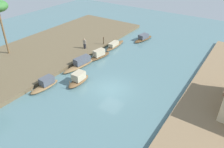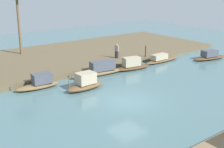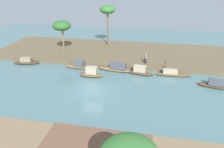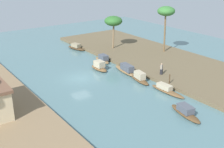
{
  "view_description": "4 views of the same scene",
  "coord_description": "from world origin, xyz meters",
  "px_view_note": "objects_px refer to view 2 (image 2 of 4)",
  "views": [
    {
      "loc": [
        16.58,
        11.33,
        14.17
      ],
      "look_at": [
        -1.8,
        -1.12,
        0.7
      ],
      "focal_mm": 34.06,
      "sensor_mm": 36.0,
      "label": 1
    },
    {
      "loc": [
        12.78,
        15.0,
        8.27
      ],
      "look_at": [
        -1.42,
        -3.77,
        0.87
      ],
      "focal_mm": 46.16,
      "sensor_mm": 36.0,
      "label": 2
    },
    {
      "loc": [
        -6.41,
        21.73,
        12.91
      ],
      "look_at": [
        -1.94,
        -2.93,
        1.1
      ],
      "focal_mm": 33.35,
      "sensor_mm": 36.0,
      "label": 3
    },
    {
      "loc": [
        -32.46,
        18.04,
        14.71
      ],
      "look_at": [
        -3.29,
        -2.95,
        1.01
      ],
      "focal_mm": 46.88,
      "sensor_mm": 36.0,
      "label": 4
    }
  ],
  "objects_px": {
    "sampan_foreground": "(210,56)",
    "person_on_near_bank": "(117,52)",
    "sampan_with_red_awning": "(39,83)",
    "sampan_with_tall_canopy": "(85,83)",
    "mooring_post": "(146,51)",
    "sampan_downstream_large": "(132,65)",
    "sampan_upstream_small": "(161,59)",
    "sampan_midstream": "(99,70)"
  },
  "relations": [
    {
      "from": "sampan_foreground",
      "to": "person_on_near_bank",
      "type": "height_order",
      "value": "person_on_near_bank"
    },
    {
      "from": "sampan_foreground",
      "to": "person_on_near_bank",
      "type": "bearing_deg",
      "value": -20.01
    },
    {
      "from": "sampan_with_red_awning",
      "to": "sampan_with_tall_canopy",
      "type": "distance_m",
      "value": 3.82
    },
    {
      "from": "sampan_with_red_awning",
      "to": "mooring_post",
      "type": "relative_size",
      "value": 3.06
    },
    {
      "from": "sampan_downstream_large",
      "to": "person_on_near_bank",
      "type": "xyz_separation_m",
      "value": [
        -0.67,
        -3.28,
        0.63
      ]
    },
    {
      "from": "sampan_with_red_awning",
      "to": "sampan_upstream_small",
      "type": "xyz_separation_m",
      "value": [
        -14.15,
        0.22,
        -0.13
      ]
    },
    {
      "from": "sampan_midstream",
      "to": "person_on_near_bank",
      "type": "height_order",
      "value": "person_on_near_bank"
    },
    {
      "from": "sampan_with_tall_canopy",
      "to": "person_on_near_bank",
      "type": "bearing_deg",
      "value": -146.37
    },
    {
      "from": "sampan_downstream_large",
      "to": "sampan_upstream_small",
      "type": "xyz_separation_m",
      "value": [
        -4.59,
        -0.31,
        -0.14
      ]
    },
    {
      "from": "sampan_upstream_small",
      "to": "person_on_near_bank",
      "type": "distance_m",
      "value": 4.98
    },
    {
      "from": "sampan_foreground",
      "to": "sampan_downstream_large",
      "type": "xyz_separation_m",
      "value": [
        9.77,
        -2.24,
        0.08
      ]
    },
    {
      "from": "sampan_with_tall_canopy",
      "to": "sampan_downstream_large",
      "type": "bearing_deg",
      "value": -165.4
    },
    {
      "from": "sampan_foreground",
      "to": "person_on_near_bank",
      "type": "xyz_separation_m",
      "value": [
        9.09,
        -5.52,
        0.71
      ]
    },
    {
      "from": "sampan_downstream_large",
      "to": "sampan_with_red_awning",
      "type": "bearing_deg",
      "value": 6.31
    },
    {
      "from": "sampan_with_red_awning",
      "to": "person_on_near_bank",
      "type": "relative_size",
      "value": 2.39
    },
    {
      "from": "sampan_with_tall_canopy",
      "to": "person_on_near_bank",
      "type": "xyz_separation_m",
      "value": [
        -7.36,
        -5.27,
        0.56
      ]
    },
    {
      "from": "person_on_near_bank",
      "to": "sampan_upstream_small",
      "type": "bearing_deg",
      "value": -150.78
    },
    {
      "from": "sampan_downstream_large",
      "to": "sampan_foreground",
      "type": "bearing_deg",
      "value": 176.61
    },
    {
      "from": "sampan_with_tall_canopy",
      "to": "person_on_near_bank",
      "type": "height_order",
      "value": "person_on_near_bank"
    },
    {
      "from": "sampan_with_tall_canopy",
      "to": "sampan_upstream_small",
      "type": "height_order",
      "value": "sampan_with_tall_canopy"
    },
    {
      "from": "sampan_foreground",
      "to": "person_on_near_bank",
      "type": "distance_m",
      "value": 10.66
    },
    {
      "from": "sampan_with_tall_canopy",
      "to": "sampan_upstream_small",
      "type": "relative_size",
      "value": 0.66
    },
    {
      "from": "sampan_with_red_awning",
      "to": "sampan_upstream_small",
      "type": "height_order",
      "value": "sampan_with_red_awning"
    },
    {
      "from": "person_on_near_bank",
      "to": "mooring_post",
      "type": "relative_size",
      "value": 1.28
    },
    {
      "from": "sampan_midstream",
      "to": "sampan_foreground",
      "type": "bearing_deg",
      "value": 176.24
    },
    {
      "from": "sampan_downstream_large",
      "to": "mooring_post",
      "type": "distance_m",
      "value": 4.07
    },
    {
      "from": "sampan_with_red_awning",
      "to": "sampan_downstream_large",
      "type": "height_order",
      "value": "sampan_downstream_large"
    },
    {
      "from": "sampan_downstream_large",
      "to": "mooring_post",
      "type": "bearing_deg",
      "value": -143.92
    },
    {
      "from": "sampan_midstream",
      "to": "sampan_upstream_small",
      "type": "bearing_deg",
      "value": -173.42
    },
    {
      "from": "sampan_foreground",
      "to": "sampan_with_tall_canopy",
      "type": "distance_m",
      "value": 16.46
    },
    {
      "from": "sampan_with_tall_canopy",
      "to": "mooring_post",
      "type": "relative_size",
      "value": 2.77
    },
    {
      "from": "sampan_foreground",
      "to": "sampan_upstream_small",
      "type": "height_order",
      "value": "sampan_foreground"
    },
    {
      "from": "sampan_with_red_awning",
      "to": "sampan_midstream",
      "type": "xyz_separation_m",
      "value": [
        -5.99,
        0.05,
        0.04
      ]
    },
    {
      "from": "sampan_downstream_large",
      "to": "sampan_upstream_small",
      "type": "height_order",
      "value": "sampan_downstream_large"
    },
    {
      "from": "sampan_upstream_small",
      "to": "sampan_with_tall_canopy",
      "type": "bearing_deg",
      "value": 9.19
    },
    {
      "from": "sampan_with_red_awning",
      "to": "person_on_near_bank",
      "type": "distance_m",
      "value": 10.61
    },
    {
      "from": "sampan_with_tall_canopy",
      "to": "sampan_downstream_large",
      "type": "distance_m",
      "value": 6.98
    },
    {
      "from": "sampan_downstream_large",
      "to": "sampan_midstream",
      "type": "relative_size",
      "value": 0.79
    },
    {
      "from": "sampan_with_red_awning",
      "to": "mooring_post",
      "type": "height_order",
      "value": "mooring_post"
    },
    {
      "from": "sampan_midstream",
      "to": "person_on_near_bank",
      "type": "bearing_deg",
      "value": -138.82
    },
    {
      "from": "sampan_with_red_awning",
      "to": "sampan_downstream_large",
      "type": "relative_size",
      "value": 0.89
    },
    {
      "from": "sampan_foreground",
      "to": "sampan_with_tall_canopy",
      "type": "height_order",
      "value": "sampan_with_tall_canopy"
    }
  ]
}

